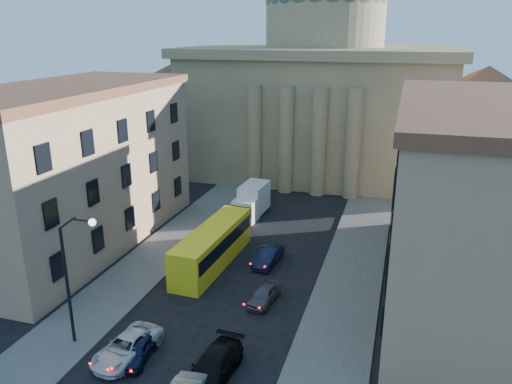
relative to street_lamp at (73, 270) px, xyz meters
The scene contains 13 objects.
sidewalk_left 11.38m from the street_lamp, 98.71° to the left, with size 5.00×60.00×0.15m, color #4F4E48.
sidewalk_right 19.14m from the street_lamp, 32.88° to the left, with size 5.00×60.00×0.15m, color #4F4E48.
church 48.43m from the street_lamp, 81.65° to the left, with size 68.02×28.76×36.60m.
building_left 17.36m from the street_lamp, 125.62° to the left, with size 11.60×26.60×14.70m.
building_right 27.84m from the street_lamp, 30.29° to the left, with size 11.60×26.60×14.70m.
street_lamp is the anchor object (origin of this frame).
car_left_near 6.30m from the street_lamp, ahead, with size 1.52×3.77×1.28m, color black.
car_left_mid 5.79m from the street_lamp, ahead, with size 2.34×5.07×1.41m, color silver.
car_right_mid 10.34m from the street_lamp, ahead, with size 2.16×5.31×1.54m, color black.
car_right_far 13.68m from the street_lamp, 40.48° to the left, with size 1.51×3.76×1.28m, color #48474C.
car_right_distant 17.45m from the street_lamp, 60.08° to the left, with size 1.47×4.20×1.39m, color black.
city_bus 14.24m from the street_lamp, 73.85° to the left, with size 3.18×11.67×3.26m.
box_truck 25.99m from the street_lamp, 82.24° to the left, with size 2.64×6.12×3.30m.
Camera 1 is at (11.67, -14.98, 19.22)m, focal length 35.00 mm.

